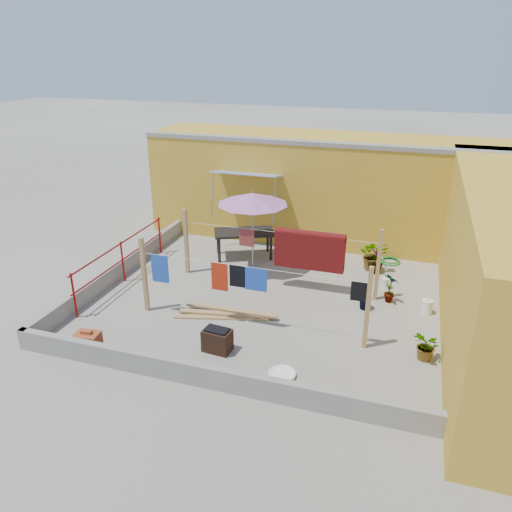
{
  "coord_description": "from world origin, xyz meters",
  "views": [
    {
      "loc": [
        3.08,
        -10.35,
        5.72
      ],
      "look_at": [
        -0.39,
        0.3,
        0.96
      ],
      "focal_mm": 35.0,
      "sensor_mm": 36.0,
      "label": 1
    }
  ],
  "objects_px": {
    "outdoor_table": "(244,234)",
    "brazier": "(217,340)",
    "patio_umbrella": "(253,199)",
    "brick_stack": "(88,341)",
    "green_hose": "(390,261)",
    "water_jug_a": "(427,307)",
    "water_jug_b": "(386,283)",
    "plant_back_a": "(373,255)",
    "white_basin": "(282,374)"
  },
  "relations": [
    {
      "from": "outdoor_table",
      "to": "green_hose",
      "type": "height_order",
      "value": "outdoor_table"
    },
    {
      "from": "patio_umbrella",
      "to": "white_basin",
      "type": "xyz_separation_m",
      "value": [
        2.04,
        -4.4,
        -1.96
      ]
    },
    {
      "from": "outdoor_table",
      "to": "brazier",
      "type": "distance_m",
      "value": 4.9
    },
    {
      "from": "water_jug_a",
      "to": "green_hose",
      "type": "relative_size",
      "value": 0.67
    },
    {
      "from": "patio_umbrella",
      "to": "green_hose",
      "type": "distance_m",
      "value": 4.41
    },
    {
      "from": "brick_stack",
      "to": "patio_umbrella",
      "type": "bearing_deg",
      "value": 67.44
    },
    {
      "from": "green_hose",
      "to": "plant_back_a",
      "type": "distance_m",
      "value": 0.87
    },
    {
      "from": "brick_stack",
      "to": "brazier",
      "type": "height_order",
      "value": "brazier"
    },
    {
      "from": "green_hose",
      "to": "outdoor_table",
      "type": "bearing_deg",
      "value": -167.63
    },
    {
      "from": "patio_umbrella",
      "to": "brick_stack",
      "type": "relative_size",
      "value": 4.64
    },
    {
      "from": "outdoor_table",
      "to": "water_jug_b",
      "type": "height_order",
      "value": "outdoor_table"
    },
    {
      "from": "brick_stack",
      "to": "brazier",
      "type": "xyz_separation_m",
      "value": [
        2.53,
        0.75,
        0.06
      ]
    },
    {
      "from": "outdoor_table",
      "to": "plant_back_a",
      "type": "relative_size",
      "value": 2.2
    },
    {
      "from": "white_basin",
      "to": "plant_back_a",
      "type": "height_order",
      "value": "plant_back_a"
    },
    {
      "from": "outdoor_table",
      "to": "green_hose",
      "type": "xyz_separation_m",
      "value": [
        4.09,
        0.9,
        -0.67
      ]
    },
    {
      "from": "brick_stack",
      "to": "white_basin",
      "type": "bearing_deg",
      "value": 4.61
    },
    {
      "from": "white_basin",
      "to": "plant_back_a",
      "type": "distance_m",
      "value": 5.56
    },
    {
      "from": "brick_stack",
      "to": "white_basin",
      "type": "xyz_separation_m",
      "value": [
        4.0,
        0.32,
        -0.13
      ]
    },
    {
      "from": "water_jug_a",
      "to": "water_jug_b",
      "type": "bearing_deg",
      "value": 135.12
    },
    {
      "from": "water_jug_b",
      "to": "brick_stack",
      "type": "bearing_deg",
      "value": -139.89
    },
    {
      "from": "white_basin",
      "to": "water_jug_b",
      "type": "height_order",
      "value": "water_jug_b"
    },
    {
      "from": "brick_stack",
      "to": "water_jug_a",
      "type": "distance_m",
      "value": 7.49
    },
    {
      "from": "water_jug_a",
      "to": "brazier",
      "type": "bearing_deg",
      "value": -144.1
    },
    {
      "from": "patio_umbrella",
      "to": "water_jug_b",
      "type": "xyz_separation_m",
      "value": [
        3.57,
        -0.07,
        -1.86
      ]
    },
    {
      "from": "brazier",
      "to": "water_jug_a",
      "type": "bearing_deg",
      "value": 35.9
    },
    {
      "from": "patio_umbrella",
      "to": "brick_stack",
      "type": "bearing_deg",
      "value": -112.56
    },
    {
      "from": "outdoor_table",
      "to": "brick_stack",
      "type": "distance_m",
      "value": 5.71
    },
    {
      "from": "patio_umbrella",
      "to": "outdoor_table",
      "type": "height_order",
      "value": "patio_umbrella"
    },
    {
      "from": "brick_stack",
      "to": "water_jug_b",
      "type": "height_order",
      "value": "brick_stack"
    },
    {
      "from": "outdoor_table",
      "to": "brick_stack",
      "type": "relative_size",
      "value": 3.67
    },
    {
      "from": "outdoor_table",
      "to": "water_jug_a",
      "type": "height_order",
      "value": "outdoor_table"
    },
    {
      "from": "green_hose",
      "to": "plant_back_a",
      "type": "relative_size",
      "value": 0.67
    },
    {
      "from": "brick_stack",
      "to": "water_jug_b",
      "type": "xyz_separation_m",
      "value": [
        5.53,
        4.66,
        -0.03
      ]
    },
    {
      "from": "outdoor_table",
      "to": "brick_stack",
      "type": "bearing_deg",
      "value": -104.66
    },
    {
      "from": "outdoor_table",
      "to": "green_hose",
      "type": "relative_size",
      "value": 3.29
    },
    {
      "from": "patio_umbrella",
      "to": "brick_stack",
      "type": "distance_m",
      "value": 5.43
    },
    {
      "from": "brazier",
      "to": "white_basin",
      "type": "relative_size",
      "value": 1.12
    },
    {
      "from": "outdoor_table",
      "to": "plant_back_a",
      "type": "xyz_separation_m",
      "value": [
        3.66,
        0.26,
        -0.29
      ]
    },
    {
      "from": "brazier",
      "to": "white_basin",
      "type": "bearing_deg",
      "value": -16.22
    },
    {
      "from": "water_jug_a",
      "to": "plant_back_a",
      "type": "distance_m",
      "value": 2.57
    },
    {
      "from": "outdoor_table",
      "to": "water_jug_b",
      "type": "relative_size",
      "value": 5.58
    },
    {
      "from": "water_jug_a",
      "to": "green_hose",
      "type": "distance_m",
      "value": 2.93
    },
    {
      "from": "patio_umbrella",
      "to": "plant_back_a",
      "type": "relative_size",
      "value": 2.79
    },
    {
      "from": "water_jug_b",
      "to": "outdoor_table",
      "type": "bearing_deg",
      "value": 168.35
    },
    {
      "from": "water_jug_b",
      "to": "white_basin",
      "type": "bearing_deg",
      "value": -109.44
    },
    {
      "from": "brick_stack",
      "to": "green_hose",
      "type": "relative_size",
      "value": 0.9
    },
    {
      "from": "patio_umbrella",
      "to": "plant_back_a",
      "type": "bearing_deg",
      "value": 18.28
    },
    {
      "from": "patio_umbrella",
      "to": "water_jug_a",
      "type": "xyz_separation_m",
      "value": [
        4.58,
        -1.07,
        -1.84
      ]
    },
    {
      "from": "water_jug_a",
      "to": "water_jug_b",
      "type": "distance_m",
      "value": 1.42
    },
    {
      "from": "patio_umbrella",
      "to": "outdoor_table",
      "type": "relative_size",
      "value": 1.26
    }
  ]
}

